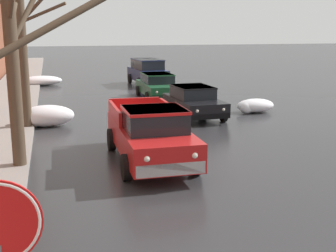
{
  "coord_description": "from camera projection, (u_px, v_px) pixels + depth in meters",
  "views": [
    {
      "loc": [
        -4.43,
        -2.88,
        3.96
      ],
      "look_at": [
        -0.99,
        10.02,
        0.99
      ],
      "focal_mm": 47.31,
      "sensor_mm": 36.0,
      "label": 1
    }
  ],
  "objects": [
    {
      "name": "bare_tree_mid_block",
      "position": [
        22.0,
        43.0,
        16.96
      ],
      "size": [
        3.39,
        2.17,
        6.46
      ],
      "color": "#4C3D2D",
      "rests_on": "ground"
    },
    {
      "name": "bare_tree_second_along_sidewalk",
      "position": [
        12.0,
        46.0,
        11.98
      ],
      "size": [
        1.02,
        3.0,
        6.69
      ],
      "color": "#4C3D2D",
      "rests_on": "ground"
    },
    {
      "name": "suv_darkblue_parked_far_down_block",
      "position": [
        147.0,
        71.0,
        31.26
      ],
      "size": [
        2.33,
        4.5,
        1.82
      ],
      "color": "navy",
      "rests_on": "ground"
    },
    {
      "name": "sedan_black_parked_kerbside_close",
      "position": [
        194.0,
        101.0,
        19.81
      ],
      "size": [
        2.13,
        3.96,
        1.42
      ],
      "color": "black",
      "rests_on": "ground"
    },
    {
      "name": "snow_bank_near_corner_left",
      "position": [
        41.0,
        81.0,
        31.03
      ],
      "size": [
        2.82,
        1.33,
        0.68
      ],
      "color": "white",
      "rests_on": "ground"
    },
    {
      "name": "pickup_truck_red_approaching_near_lane",
      "position": [
        150.0,
        134.0,
        13.15
      ],
      "size": [
        2.17,
        5.23,
        1.76
      ],
      "color": "red",
      "rests_on": "ground"
    },
    {
      "name": "snow_bank_mid_block_left",
      "position": [
        46.0,
        116.0,
        18.13
      ],
      "size": [
        2.25,
        1.12,
        0.88
      ],
      "color": "white",
      "rests_on": "ground"
    },
    {
      "name": "snow_bank_along_left_kerb",
      "position": [
        254.0,
        106.0,
        21.1
      ],
      "size": [
        1.86,
        1.05,
        0.66
      ],
      "color": "white",
      "rests_on": "ground"
    },
    {
      "name": "sedan_green_parked_kerbside_mid",
      "position": [
        158.0,
        85.0,
        25.27
      ],
      "size": [
        2.0,
        4.32,
        1.42
      ],
      "color": "#1E5633",
      "rests_on": "ground"
    },
    {
      "name": "left_sidewalk_slab",
      "position": [
        3.0,
        116.0,
        19.99
      ],
      "size": [
        2.9,
        80.0,
        0.14
      ],
      "primitive_type": "cube",
      "color": "gray",
      "rests_on": "ground"
    }
  ]
}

